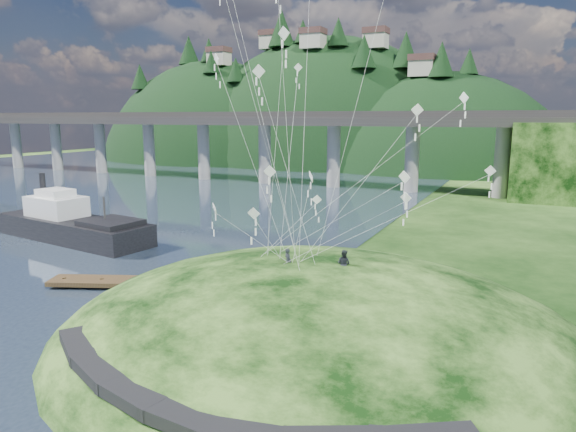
% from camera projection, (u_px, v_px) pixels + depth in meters
% --- Properties ---
extents(ground, '(320.00, 320.00, 0.00)m').
position_uv_depth(ground, '(195.00, 330.00, 33.97)').
color(ground, black).
rests_on(ground, ground).
extents(grass_hill, '(36.00, 32.00, 13.00)m').
position_uv_depth(grass_hill, '(318.00, 363.00, 32.65)').
color(grass_hill, black).
rests_on(grass_hill, ground).
extents(footpath, '(22.29, 5.84, 0.83)m').
position_uv_depth(footpath, '(202.00, 400.00, 21.79)').
color(footpath, black).
rests_on(footpath, ground).
extents(bridge, '(160.00, 11.00, 15.00)m').
position_uv_depth(bridge, '(288.00, 138.00, 105.40)').
color(bridge, '#2D2B2B').
rests_on(bridge, ground).
extents(far_ridge, '(153.00, 70.00, 94.50)m').
position_uv_depth(far_ridge, '(310.00, 186.00, 162.06)').
color(far_ridge, black).
rests_on(far_ridge, ground).
extents(work_barge, '(21.74, 8.49, 7.41)m').
position_uv_depth(work_barge, '(71.00, 224.00, 58.75)').
color(work_barge, black).
rests_on(work_barge, ground).
extents(wooden_dock, '(14.71, 7.90, 1.07)m').
position_uv_depth(wooden_dock, '(140.00, 282.00, 42.44)').
color(wooden_dock, '#3C2A18').
rests_on(wooden_dock, ground).
extents(kite_flyers, '(4.24, 1.67, 1.82)m').
position_uv_depth(kite_flyers, '(328.00, 249.00, 31.64)').
color(kite_flyers, '#23262F').
rests_on(kite_flyers, ground).
extents(kite_swarm, '(17.42, 12.45, 20.64)m').
position_uv_depth(kite_swarm, '(316.00, 94.00, 32.75)').
color(kite_swarm, white).
rests_on(kite_swarm, ground).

